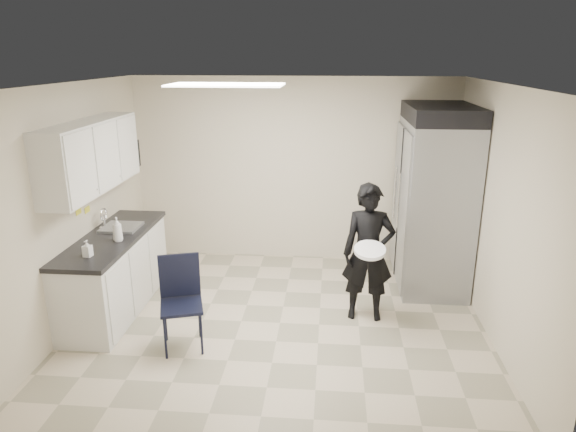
# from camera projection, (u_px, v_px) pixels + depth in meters

# --- Properties ---
(floor) EXTENTS (4.50, 4.50, 0.00)m
(floor) POSITION_uv_depth(u_px,v_px,m) (280.00, 323.00, 5.75)
(floor) COLOR #B9AA91
(floor) RESTS_ON ground
(ceiling) EXTENTS (4.50, 4.50, 0.00)m
(ceiling) POSITION_uv_depth(u_px,v_px,m) (279.00, 84.00, 4.97)
(ceiling) COLOR silver
(ceiling) RESTS_ON back_wall
(back_wall) EXTENTS (4.50, 0.00, 4.50)m
(back_wall) POSITION_uv_depth(u_px,v_px,m) (294.00, 171.00, 7.26)
(back_wall) COLOR beige
(back_wall) RESTS_ON floor
(left_wall) EXTENTS (0.00, 4.00, 4.00)m
(left_wall) POSITION_uv_depth(u_px,v_px,m) (73.00, 207.00, 5.55)
(left_wall) COLOR beige
(left_wall) RESTS_ON floor
(right_wall) EXTENTS (0.00, 4.00, 4.00)m
(right_wall) POSITION_uv_depth(u_px,v_px,m) (501.00, 218.00, 5.17)
(right_wall) COLOR beige
(right_wall) RESTS_ON floor
(ceiling_panel) EXTENTS (1.20, 0.60, 0.02)m
(ceiling_panel) POSITION_uv_depth(u_px,v_px,m) (226.00, 85.00, 5.41)
(ceiling_panel) COLOR white
(ceiling_panel) RESTS_ON ceiling
(lower_counter) EXTENTS (0.60, 1.90, 0.86)m
(lower_counter) POSITION_uv_depth(u_px,v_px,m) (115.00, 274.00, 5.97)
(lower_counter) COLOR silver
(lower_counter) RESTS_ON floor
(countertop) EXTENTS (0.64, 1.95, 0.05)m
(countertop) POSITION_uv_depth(u_px,v_px,m) (111.00, 238.00, 5.84)
(countertop) COLOR black
(countertop) RESTS_ON lower_counter
(sink) EXTENTS (0.42, 0.40, 0.14)m
(sink) POSITION_uv_depth(u_px,v_px,m) (122.00, 232.00, 6.08)
(sink) COLOR gray
(sink) RESTS_ON countertop
(faucet) EXTENTS (0.02, 0.02, 0.24)m
(faucet) POSITION_uv_depth(u_px,v_px,m) (104.00, 219.00, 6.05)
(faucet) COLOR silver
(faucet) RESTS_ON countertop
(upper_cabinets) EXTENTS (0.35, 1.80, 0.75)m
(upper_cabinets) POSITION_uv_depth(u_px,v_px,m) (91.00, 156.00, 5.56)
(upper_cabinets) COLOR silver
(upper_cabinets) RESTS_ON left_wall
(towel_dispenser) EXTENTS (0.22, 0.30, 0.35)m
(towel_dispenser) POSITION_uv_depth(u_px,v_px,m) (128.00, 155.00, 6.72)
(towel_dispenser) COLOR black
(towel_dispenser) RESTS_ON left_wall
(notice_sticker_left) EXTENTS (0.00, 0.12, 0.07)m
(notice_sticker_left) POSITION_uv_depth(u_px,v_px,m) (79.00, 211.00, 5.66)
(notice_sticker_left) COLOR yellow
(notice_sticker_left) RESTS_ON left_wall
(notice_sticker_right) EXTENTS (0.00, 0.12, 0.07)m
(notice_sticker_right) POSITION_uv_depth(u_px,v_px,m) (87.00, 210.00, 5.87)
(notice_sticker_right) COLOR yellow
(notice_sticker_right) RESTS_ON left_wall
(commercial_fridge) EXTENTS (0.80, 1.35, 2.10)m
(commercial_fridge) POSITION_uv_depth(u_px,v_px,m) (433.00, 205.00, 6.50)
(commercial_fridge) COLOR gray
(commercial_fridge) RESTS_ON floor
(fridge_compressor) EXTENTS (0.80, 1.35, 0.20)m
(fridge_compressor) POSITION_uv_depth(u_px,v_px,m) (442.00, 113.00, 6.15)
(fridge_compressor) COLOR black
(fridge_compressor) RESTS_ON commercial_fridge
(folding_chair) EXTENTS (0.52, 0.52, 0.93)m
(folding_chair) POSITION_uv_depth(u_px,v_px,m) (182.00, 306.00, 5.14)
(folding_chair) COLOR black
(folding_chair) RESTS_ON floor
(man_tuxedo) EXTENTS (0.58, 0.39, 1.56)m
(man_tuxedo) POSITION_uv_depth(u_px,v_px,m) (368.00, 253.00, 5.67)
(man_tuxedo) COLOR black
(man_tuxedo) RESTS_ON floor
(bucket_lid) EXTENTS (0.34, 0.34, 0.04)m
(bucket_lid) POSITION_uv_depth(u_px,v_px,m) (370.00, 250.00, 5.39)
(bucket_lid) COLOR silver
(bucket_lid) RESTS_ON man_tuxedo
(soap_bottle_a) EXTENTS (0.14, 0.14, 0.27)m
(soap_bottle_a) POSITION_uv_depth(u_px,v_px,m) (117.00, 229.00, 5.62)
(soap_bottle_a) COLOR white
(soap_bottle_a) RESTS_ON countertop
(soap_bottle_b) EXTENTS (0.09, 0.09, 0.18)m
(soap_bottle_b) POSITION_uv_depth(u_px,v_px,m) (87.00, 248.00, 5.20)
(soap_bottle_b) COLOR #A9A7B3
(soap_bottle_b) RESTS_ON countertop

